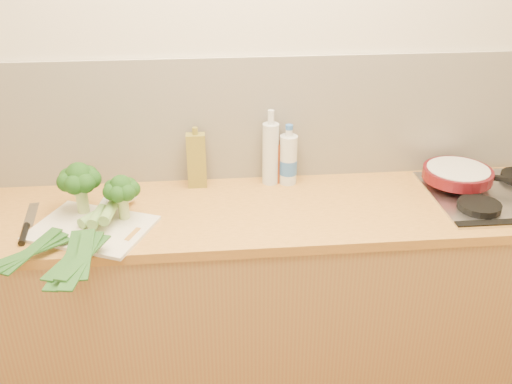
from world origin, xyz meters
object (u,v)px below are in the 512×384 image
at_px(chopping_board, 92,228).
at_px(chefs_knife, 26,229).
at_px(gas_hob, 501,194).
at_px(skillet, 458,174).

height_order(chopping_board, chefs_knife, chefs_knife).
distance_m(chopping_board, chefs_knife, 0.24).
bearing_deg(chopping_board, gas_hob, 27.38).
height_order(gas_hob, chopping_board, gas_hob).
xyz_separation_m(chopping_board, skillet, (1.51, 0.22, 0.06)).
bearing_deg(skillet, chopping_board, -151.75).
relative_size(gas_hob, chefs_knife, 1.72).
relative_size(chopping_board, chefs_knife, 1.25).
distance_m(gas_hob, chefs_knife, 1.91).
relative_size(chefs_knife, skillet, 0.81).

